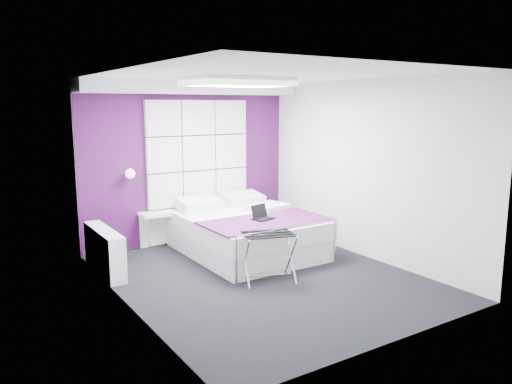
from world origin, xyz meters
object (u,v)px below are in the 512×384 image
radiator (104,251)px  luggage_rack (268,257)px  wall_lamp (129,173)px  laptop (262,215)px  bed (246,232)px  nightstand (155,214)px

radiator → luggage_rack: 2.21m
wall_lamp → laptop: 2.11m
luggage_rack → bed: bearing=89.4°
wall_lamp → radiator: wall_lamp is taller
laptop → radiator: bearing=147.6°
nightstand → laptop: size_ratio=1.55×
wall_lamp → luggage_rack: bearing=-64.8°
bed → laptop: laptop is taller
radiator → laptop: bearing=-18.2°
wall_lamp → laptop: wall_lamp is taller
nightstand → radiator: bearing=-144.3°
luggage_rack → laptop: bearing=80.4°
wall_lamp → luggage_rack: size_ratio=0.24×
nightstand → laptop: bearing=-52.5°
wall_lamp → bed: bearing=-34.8°
bed → nightstand: (-1.08, 0.96, 0.23)m
nightstand → wall_lamp: bearing=173.7°
radiator → nightstand: bearing=35.7°
luggage_rack → laptop: 0.93m
luggage_rack → laptop: size_ratio=2.17×
wall_lamp → nightstand: bearing=-6.3°
nightstand → luggage_rack: (0.68, -2.17, -0.24)m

